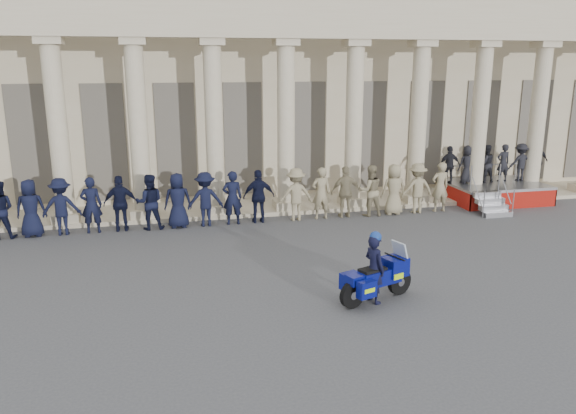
{
  "coord_description": "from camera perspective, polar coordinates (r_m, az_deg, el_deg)",
  "views": [
    {
      "loc": [
        -3.15,
        -11.99,
        5.48
      ],
      "look_at": [
        0.17,
        2.69,
        1.6
      ],
      "focal_mm": 35.0,
      "sensor_mm": 36.0,
      "label": 1
    }
  ],
  "objects": [
    {
      "name": "ground",
      "position": [
        13.55,
        1.82,
        -9.4
      ],
      "size": [
        90.0,
        90.0,
        0.0
      ],
      "primitive_type": "plane",
      "color": "#414143",
      "rests_on": "ground"
    },
    {
      "name": "building",
      "position": [
        26.93,
        -6.18,
        12.34
      ],
      "size": [
        40.0,
        12.5,
        9.0
      ],
      "color": "#B9AA8B",
      "rests_on": "ground"
    },
    {
      "name": "officer_rank",
      "position": [
        19.38,
        -12.57,
        0.57
      ],
      "size": [
        20.76,
        0.71,
        1.89
      ],
      "color": "black",
      "rests_on": "ground"
    },
    {
      "name": "reviewing_stand",
      "position": [
        24.2,
        20.36,
        3.47
      ],
      "size": [
        4.9,
        3.71,
        2.29
      ],
      "color": "gray",
      "rests_on": "ground"
    },
    {
      "name": "motorcycle",
      "position": [
        13.45,
        9.09,
        -7.07
      ],
      "size": [
        2.03,
        1.19,
        1.36
      ],
      "rotation": [
        0.0,
        0.0,
        0.35
      ],
      "color": "black",
      "rests_on": "ground"
    },
    {
      "name": "rider",
      "position": [
        13.27,
        8.76,
        -6.06
      ],
      "size": [
        0.58,
        0.7,
        1.74
      ],
      "rotation": [
        0.0,
        0.0,
        1.92
      ],
      "color": "black",
      "rests_on": "ground"
    }
  ]
}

